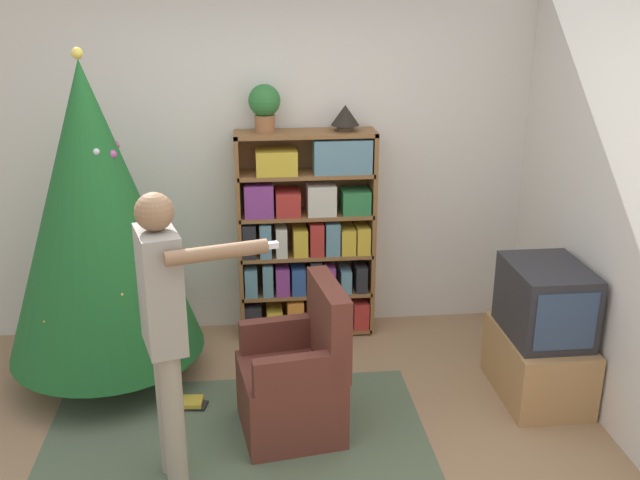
{
  "coord_description": "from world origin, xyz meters",
  "views": [
    {
      "loc": [
        -0.15,
        -3.17,
        2.49
      ],
      "look_at": [
        0.27,
        0.85,
        1.05
      ],
      "focal_mm": 40.0,
      "sensor_mm": 36.0,
      "label": 1
    }
  ],
  "objects_px": {
    "potted_plant": "(264,105)",
    "table_lamp": "(345,116)",
    "bookshelf": "(306,238)",
    "television": "(545,301)",
    "christmas_tree": "(95,214)",
    "armchair": "(297,381)",
    "standing_person": "(165,320)"
  },
  "relations": [
    {
      "from": "television",
      "to": "standing_person",
      "type": "distance_m",
      "value": 2.34
    },
    {
      "from": "armchair",
      "to": "standing_person",
      "type": "xyz_separation_m",
      "value": [
        -0.68,
        -0.4,
        0.62
      ]
    },
    {
      "from": "bookshelf",
      "to": "standing_person",
      "type": "distance_m",
      "value": 1.88
    },
    {
      "from": "bookshelf",
      "to": "table_lamp",
      "type": "xyz_separation_m",
      "value": [
        0.28,
        0.01,
        0.89
      ]
    },
    {
      "from": "armchair",
      "to": "table_lamp",
      "type": "bearing_deg",
      "value": 152.46
    },
    {
      "from": "christmas_tree",
      "to": "standing_person",
      "type": "xyz_separation_m",
      "value": [
        0.52,
        -1.13,
        -0.21
      ]
    },
    {
      "from": "standing_person",
      "to": "television",
      "type": "bearing_deg",
      "value": 89.95
    },
    {
      "from": "television",
      "to": "standing_person",
      "type": "height_order",
      "value": "standing_person"
    },
    {
      "from": "potted_plant",
      "to": "standing_person",
      "type": "bearing_deg",
      "value": -108.53
    },
    {
      "from": "television",
      "to": "table_lamp",
      "type": "relative_size",
      "value": 3.0
    },
    {
      "from": "christmas_tree",
      "to": "table_lamp",
      "type": "relative_size",
      "value": 10.82
    },
    {
      "from": "table_lamp",
      "to": "television",
      "type": "bearing_deg",
      "value": -43.31
    },
    {
      "from": "television",
      "to": "potted_plant",
      "type": "height_order",
      "value": "potted_plant"
    },
    {
      "from": "standing_person",
      "to": "potted_plant",
      "type": "bearing_deg",
      "value": 145.8
    },
    {
      "from": "christmas_tree",
      "to": "table_lamp",
      "type": "xyz_separation_m",
      "value": [
        1.64,
        0.55,
        0.49
      ]
    },
    {
      "from": "christmas_tree",
      "to": "standing_person",
      "type": "height_order",
      "value": "christmas_tree"
    },
    {
      "from": "table_lamp",
      "to": "armchair",
      "type": "bearing_deg",
      "value": -109.17
    },
    {
      "from": "television",
      "to": "christmas_tree",
      "type": "height_order",
      "value": "christmas_tree"
    },
    {
      "from": "standing_person",
      "to": "table_lamp",
      "type": "distance_m",
      "value": 2.13
    },
    {
      "from": "bookshelf",
      "to": "television",
      "type": "height_order",
      "value": "bookshelf"
    },
    {
      "from": "television",
      "to": "standing_person",
      "type": "bearing_deg",
      "value": -164.38
    },
    {
      "from": "christmas_tree",
      "to": "armchair",
      "type": "bearing_deg",
      "value": -31.37
    },
    {
      "from": "bookshelf",
      "to": "christmas_tree",
      "type": "bearing_deg",
      "value": -158.46
    },
    {
      "from": "television",
      "to": "christmas_tree",
      "type": "relative_size",
      "value": 0.28
    },
    {
      "from": "television",
      "to": "christmas_tree",
      "type": "distance_m",
      "value": 2.85
    },
    {
      "from": "bookshelf",
      "to": "armchair",
      "type": "distance_m",
      "value": 1.35
    },
    {
      "from": "potted_plant",
      "to": "table_lamp",
      "type": "xyz_separation_m",
      "value": [
        0.56,
        -0.0,
        -0.09
      ]
    },
    {
      "from": "christmas_tree",
      "to": "potted_plant",
      "type": "xyz_separation_m",
      "value": [
        1.09,
        0.55,
        0.58
      ]
    },
    {
      "from": "christmas_tree",
      "to": "standing_person",
      "type": "bearing_deg",
      "value": -65.09
    },
    {
      "from": "bookshelf",
      "to": "armchair",
      "type": "height_order",
      "value": "bookshelf"
    },
    {
      "from": "christmas_tree",
      "to": "standing_person",
      "type": "distance_m",
      "value": 1.26
    },
    {
      "from": "bookshelf",
      "to": "table_lamp",
      "type": "height_order",
      "value": "table_lamp"
    }
  ]
}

